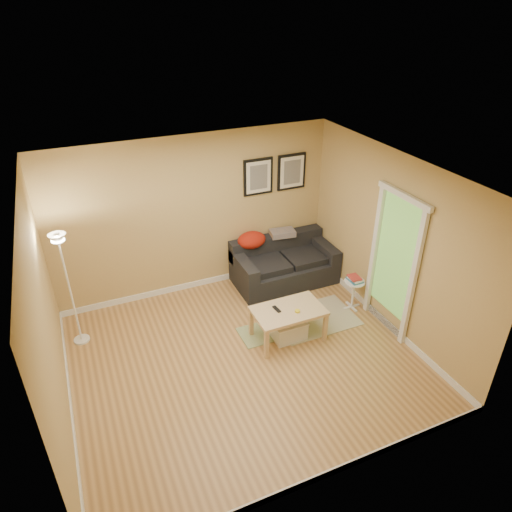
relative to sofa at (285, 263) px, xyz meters
name	(u,v)px	position (x,y,z in m)	size (l,w,h in m)	color
floor	(244,359)	(-1.38, -1.53, -0.38)	(4.50, 4.50, 0.00)	tan
ceiling	(241,178)	(-1.38, -1.53, 2.23)	(4.50, 4.50, 0.00)	white
wall_back	(195,216)	(-1.38, 0.47, 0.92)	(4.50, 4.50, 0.00)	tan
wall_front	(328,390)	(-1.38, -3.53, 0.92)	(4.50, 4.50, 0.00)	tan
wall_left	(47,324)	(-3.63, -1.53, 0.92)	(4.00, 4.00, 0.00)	tan
wall_right	(391,244)	(0.87, -1.53, 0.92)	(4.00, 4.00, 0.00)	tan
baseboard_back	(200,283)	(-1.38, 0.46, -0.33)	(4.50, 0.02, 0.10)	white
baseboard_front	(318,478)	(-1.38, -3.52, -0.33)	(4.50, 0.02, 0.10)	white
baseboard_left	(71,407)	(-3.62, -1.53, -0.33)	(0.02, 4.00, 0.10)	white
baseboard_right	(379,316)	(0.86, -1.53, -0.33)	(0.02, 4.00, 0.10)	white
sofa	(285,263)	(0.00, 0.00, 0.00)	(1.70, 0.90, 0.75)	black
red_throw	(252,240)	(-0.49, 0.29, 0.40)	(0.48, 0.36, 0.28)	red
plaid_throw	(282,233)	(0.09, 0.30, 0.41)	(0.42, 0.26, 0.10)	tan
framed_print_left	(258,177)	(-0.30, 0.45, 1.43)	(0.50, 0.04, 0.60)	black
framed_print_right	(291,172)	(0.30, 0.45, 1.43)	(0.50, 0.04, 0.60)	black
area_rug	(314,319)	(-0.05, -1.15, -0.37)	(1.25, 0.85, 0.01)	#B9B493
green_runner	(264,332)	(-0.91, -1.13, -0.37)	(0.70, 0.50, 0.01)	#668C4C
coffee_table	(288,324)	(-0.63, -1.37, -0.13)	(1.00, 0.61, 0.50)	#D5B282
remote_control	(277,309)	(-0.79, -1.30, 0.13)	(0.05, 0.16, 0.02)	black
tape_roll	(297,311)	(-0.55, -1.47, 0.14)	(0.07, 0.07, 0.03)	yellow
storage_bin	(289,329)	(-0.62, -1.37, -0.23)	(0.48, 0.35, 0.30)	white
side_table	(353,294)	(0.64, -1.12, -0.13)	(0.32, 0.32, 0.49)	white
book_stack	(355,279)	(0.65, -1.10, 0.16)	(0.18, 0.24, 0.08)	#2C6985
floor_lamp	(71,293)	(-3.38, -0.24, 0.44)	(0.22, 0.22, 1.73)	white
doorway	(392,267)	(0.82, -1.68, 0.65)	(0.12, 1.01, 2.13)	white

